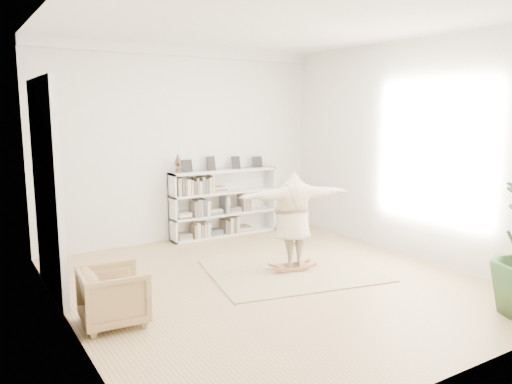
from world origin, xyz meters
TOP-DOWN VIEW (x-y plane):
  - floor at (0.00, 0.00)m, footprint 6.00×6.00m
  - room_shell at (0.00, 2.94)m, footprint 6.00×6.00m
  - doors at (-2.70, 1.30)m, footprint 0.09×1.78m
  - bookshelf at (0.74, 2.82)m, footprint 2.20×0.35m
  - armchair at (-2.30, -0.19)m, footprint 0.78×0.76m
  - rug at (0.58, 0.29)m, footprint 2.86×2.47m
  - rocker_board at (0.58, 0.29)m, footprint 0.53×0.38m
  - person at (0.58, 0.29)m, footprint 1.84×0.84m

SIDE VIEW (x-z plane):
  - floor at x=0.00m, z-range 0.00..0.00m
  - rug at x=0.58m, z-range 0.00..0.02m
  - rocker_board at x=0.58m, z-range 0.01..0.12m
  - armchair at x=-2.30m, z-range 0.00..0.67m
  - bookshelf at x=0.74m, z-range -0.18..1.46m
  - person at x=0.58m, z-range 0.12..1.57m
  - doors at x=-2.70m, z-range -0.06..2.86m
  - room_shell at x=0.00m, z-range 0.51..6.51m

